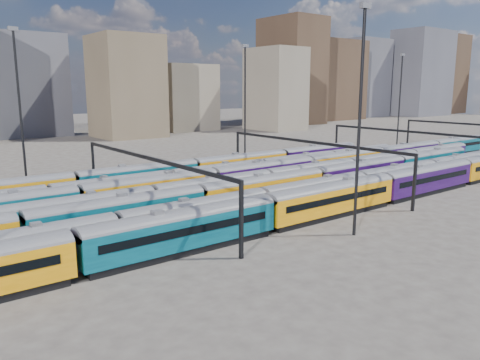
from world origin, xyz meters
TOP-DOWN VIEW (x-y plane):
  - ground at (0.00, 0.00)m, footprint 500.00×500.00m
  - rake_0 at (10.15, -15.00)m, footprint 134.49×3.28m
  - rake_1 at (10.95, -10.00)m, footprint 118.52×2.89m
  - rake_2 at (-15.26, -5.00)m, footprint 130.18×3.17m
  - rake_3 at (0.55, 0.00)m, footprint 119.76×2.92m
  - rake_4 at (4.39, 5.00)m, footprint 148.87×3.11m
  - rake_5 at (-11.09, 10.00)m, footprint 113.48×2.77m
  - rake_6 at (-14.17, 15.00)m, footprint 105.83×3.10m
  - gantry_1 at (-20.00, 0.00)m, footprint 0.35×40.35m
  - gantry_2 at (10.00, 0.00)m, footprint 0.35×40.35m
  - gantry_3 at (40.00, 0.00)m, footprint 0.35×40.35m
  - mast_1 at (-30.00, 22.00)m, footprint 1.40×0.50m
  - mast_2 at (-5.00, -22.00)m, footprint 1.40×0.50m
  - mast_3 at (15.00, 24.00)m, footprint 1.40×0.50m
  - mast_5 at (65.00, 20.00)m, footprint 1.40×0.50m
  - skyline at (104.75, 105.73)m, footprint 399.22×60.48m

SIDE VIEW (x-z plane):
  - ground at x=0.00m, z-range 0.00..0.00m
  - rake_5 at x=-11.09m, z-range 0.12..4.77m
  - rake_1 at x=10.95m, z-range 0.12..4.98m
  - rake_3 at x=0.55m, z-range 0.12..5.04m
  - rake_6 at x=-14.17m, z-range 0.13..5.35m
  - rake_4 at x=4.39m, z-range 0.13..5.37m
  - rake_2 at x=-15.26m, z-range 0.13..5.49m
  - rake_0 at x=10.15m, z-range 0.14..5.67m
  - gantry_1 at x=-20.00m, z-range 2.78..10.80m
  - gantry_2 at x=10.00m, z-range 2.78..10.80m
  - gantry_3 at x=40.00m, z-range 2.78..10.80m
  - mast_1 at x=-30.00m, z-range 1.17..26.77m
  - mast_2 at x=-5.00m, z-range 1.17..26.77m
  - mast_3 at x=15.00m, z-range 1.17..26.77m
  - mast_5 at x=65.00m, z-range 1.17..26.77m
  - skyline at x=104.75m, z-range -4.18..45.85m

